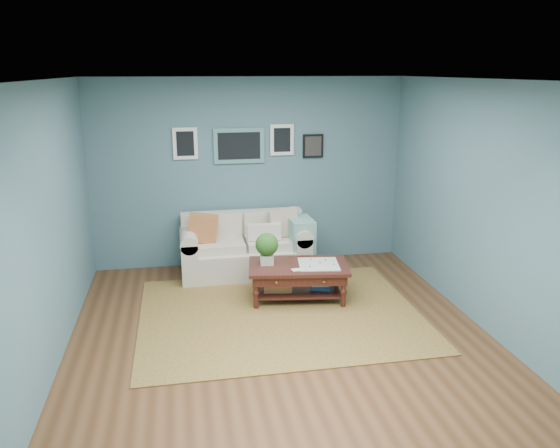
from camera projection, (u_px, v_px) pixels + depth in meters
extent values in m
plane|color=brown|center=(282.00, 338.00, 5.89)|extent=(5.00, 5.00, 0.00)
plane|color=white|center=(282.00, 80.00, 5.15)|extent=(5.00, 5.00, 0.00)
cube|color=slate|center=(249.00, 173.00, 7.88)|extent=(4.50, 0.02, 2.70)
cube|color=slate|center=(363.00, 328.00, 3.16)|extent=(4.50, 0.02, 2.70)
cube|color=slate|center=(47.00, 229.00, 5.12)|extent=(0.02, 5.00, 2.70)
cube|color=slate|center=(485.00, 207.00, 5.92)|extent=(0.02, 5.00, 2.70)
cube|color=slate|center=(239.00, 146.00, 7.72)|extent=(0.72, 0.03, 0.50)
cube|color=black|center=(239.00, 146.00, 7.71)|extent=(0.60, 0.01, 0.38)
cube|color=white|center=(185.00, 143.00, 7.58)|extent=(0.34, 0.03, 0.44)
cube|color=white|center=(282.00, 140.00, 7.82)|extent=(0.34, 0.03, 0.44)
cube|color=black|center=(313.00, 146.00, 7.92)|extent=(0.30, 0.03, 0.34)
cube|color=brown|center=(280.00, 314.00, 6.46)|extent=(3.25, 2.60, 0.01)
cube|color=beige|center=(245.00, 260.00, 7.69)|extent=(1.32, 0.82, 0.39)
cube|color=beige|center=(242.00, 226.00, 7.88)|extent=(1.73, 0.20, 0.45)
cube|color=beige|center=(190.00, 258.00, 7.53)|extent=(0.22, 0.82, 0.58)
cube|color=beige|center=(299.00, 251.00, 7.80)|extent=(0.22, 0.82, 0.58)
cylinder|color=beige|center=(189.00, 238.00, 7.45)|extent=(0.24, 0.82, 0.24)
cylinder|color=beige|center=(299.00, 232.00, 7.72)|extent=(0.24, 0.82, 0.24)
cube|color=beige|center=(220.00, 246.00, 7.51)|extent=(0.67, 0.52, 0.12)
cube|color=beige|center=(270.00, 243.00, 7.63)|extent=(0.67, 0.52, 0.12)
cube|color=beige|center=(218.00, 225.00, 7.69)|extent=(0.67, 0.11, 0.33)
cube|color=beige|center=(267.00, 222.00, 7.82)|extent=(0.67, 0.11, 0.33)
cube|color=#D35B3D|center=(203.00, 228.00, 7.40)|extent=(0.45, 0.16, 0.44)
cube|color=beige|center=(284.00, 223.00, 7.67)|extent=(0.44, 0.17, 0.43)
cube|color=beige|center=(264.00, 232.00, 7.53)|extent=(0.47, 0.11, 0.22)
cube|color=#75A99F|center=(300.00, 244.00, 7.66)|extent=(0.32, 0.51, 0.74)
cube|color=black|center=(298.00, 266.00, 6.77)|extent=(1.31, 0.88, 0.04)
cube|color=black|center=(298.00, 272.00, 6.79)|extent=(1.22, 0.78, 0.12)
cube|color=black|center=(298.00, 290.00, 6.86)|extent=(1.10, 0.67, 0.03)
sphere|color=gold|center=(276.00, 283.00, 6.46)|extent=(0.03, 0.03, 0.03)
sphere|color=gold|center=(324.00, 282.00, 6.49)|extent=(0.03, 0.03, 0.03)
cylinder|color=black|center=(256.00, 293.00, 6.55)|extent=(0.06, 0.06, 0.42)
cylinder|color=black|center=(343.00, 291.00, 6.59)|extent=(0.06, 0.06, 0.42)
cylinder|color=black|center=(256.00, 276.00, 7.07)|extent=(0.06, 0.06, 0.42)
cylinder|color=black|center=(337.00, 275.00, 7.12)|extent=(0.06, 0.06, 0.42)
cube|color=beige|center=(267.00, 259.00, 6.78)|extent=(0.18, 0.18, 0.12)
sphere|color=#29541D|center=(267.00, 244.00, 6.73)|extent=(0.28, 0.28, 0.28)
cube|color=beige|center=(319.00, 264.00, 6.77)|extent=(0.55, 0.55, 0.01)
cube|color=#AE764A|center=(278.00, 282.00, 6.82)|extent=(0.38, 0.29, 0.20)
cube|color=#224A87|center=(320.00, 284.00, 6.87)|extent=(0.27, 0.22, 0.11)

